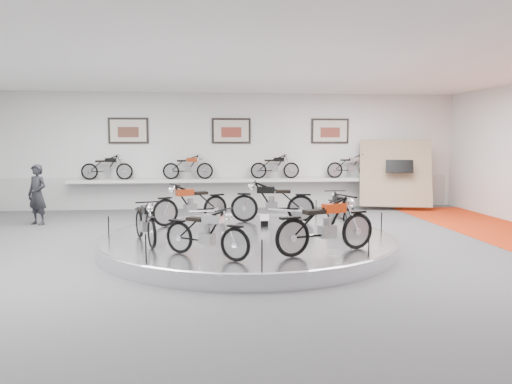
{
  "coord_description": "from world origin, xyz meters",
  "views": [
    {
      "loc": [
        -0.92,
        -10.45,
        2.4
      ],
      "look_at": [
        0.21,
        0.6,
        1.23
      ],
      "focal_mm": 35.0,
      "sensor_mm": 36.0,
      "label": 1
    }
  ],
  "objects": [
    {
      "name": "bike_c",
      "position": [
        -1.28,
        1.97,
        0.81
      ],
      "size": [
        1.83,
        1.36,
        1.02
      ],
      "primitive_type": null,
      "rotation": [
        0.0,
        0.0,
        3.63
      ],
      "color": "maroon",
      "rests_on": "display_platform"
    },
    {
      "name": "wall_front",
      "position": [
        0.0,
        -7.0,
        2.0
      ],
      "size": [
        16.0,
        0.0,
        16.0
      ],
      "primitive_type": "plane",
      "rotation": [
        -1.57,
        0.0,
        0.0
      ],
      "color": "silver",
      "rests_on": "floor"
    },
    {
      "name": "shelf_bike_d",
      "position": [
        4.2,
        6.7,
        1.42
      ],
      "size": [
        1.22,
        0.43,
        0.73
      ],
      "primitive_type": null,
      "color": "silver",
      "rests_on": "shelf"
    },
    {
      "name": "bike_a",
      "position": [
        2.19,
        0.79,
        0.75
      ],
      "size": [
        0.61,
        1.55,
        0.9
      ],
      "primitive_type": null,
      "rotation": [
        0.0,
        0.0,
        1.62
      ],
      "color": "black",
      "rests_on": "display_platform"
    },
    {
      "name": "poster_center",
      "position": [
        0.0,
        6.96,
        2.7
      ],
      "size": [
        1.35,
        0.06,
        0.88
      ],
      "primitive_type": "cube",
      "color": "beige",
      "rests_on": "wall_back"
    },
    {
      "name": "bike_d",
      "position": [
        -2.14,
        -0.26,
        0.75
      ],
      "size": [
        0.99,
        1.62,
        0.9
      ],
      "primitive_type": null,
      "rotation": [
        0.0,
        0.0,
        5.03
      ],
      "color": "black",
      "rests_on": "display_platform"
    },
    {
      "name": "floor",
      "position": [
        0.0,
        0.0,
        0.0
      ],
      "size": [
        16.0,
        16.0,
        0.0
      ],
      "primitive_type": "plane",
      "color": "#4C4B4E",
      "rests_on": "ground"
    },
    {
      "name": "poster_left",
      "position": [
        -3.5,
        6.96,
        2.7
      ],
      "size": [
        1.35,
        0.06,
        0.88
      ],
      "primitive_type": "cube",
      "color": "beige",
      "rests_on": "wall_back"
    },
    {
      "name": "display_platform",
      "position": [
        0.0,
        0.3,
        0.15
      ],
      "size": [
        6.4,
        6.4,
        0.3
      ],
      "primitive_type": "cylinder",
      "color": "silver",
      "rests_on": "floor"
    },
    {
      "name": "poster_right",
      "position": [
        3.5,
        6.96,
        2.7
      ],
      "size": [
        1.35,
        0.06,
        0.88
      ],
      "primitive_type": "cube",
      "color": "beige",
      "rests_on": "wall_back"
    },
    {
      "name": "wall_back",
      "position": [
        0.0,
        7.0,
        2.0
      ],
      "size": [
        16.0,
        0.0,
        16.0
      ],
      "primitive_type": "plane",
      "rotation": [
        1.57,
        0.0,
        0.0
      ],
      "color": "silver",
      "rests_on": "floor"
    },
    {
      "name": "shelf_bike_a",
      "position": [
        -4.2,
        6.7,
        1.42
      ],
      "size": [
        1.22,
        0.43,
        0.73
      ],
      "primitive_type": null,
      "color": "black",
      "rests_on": "shelf"
    },
    {
      "name": "shelf_bike_c",
      "position": [
        1.5,
        6.7,
        1.42
      ],
      "size": [
        1.22,
        0.43,
        0.73
      ],
      "primitive_type": null,
      "color": "black",
      "rests_on": "shelf"
    },
    {
      "name": "ceiling",
      "position": [
        0.0,
        0.0,
        4.0
      ],
      "size": [
        16.0,
        16.0,
        0.0
      ],
      "primitive_type": "plane",
      "rotation": [
        3.14,
        0.0,
        0.0
      ],
      "color": "white",
      "rests_on": "wall_back"
    },
    {
      "name": "bike_e",
      "position": [
        -0.91,
        -1.66,
        0.75
      ],
      "size": [
        1.57,
        1.36,
        0.91
      ],
      "primitive_type": null,
      "rotation": [
        0.0,
        0.0,
        5.65
      ],
      "color": "silver",
      "rests_on": "display_platform"
    },
    {
      "name": "shelf",
      "position": [
        0.0,
        6.7,
        1.0
      ],
      "size": [
        11.0,
        0.55,
        0.1
      ],
      "primitive_type": "cube",
      "color": "silver",
      "rests_on": "wall_back"
    },
    {
      "name": "display_panel",
      "position": [
        5.6,
        6.1,
        1.25
      ],
      "size": [
        2.56,
        1.52,
        2.3
      ],
      "primitive_type": "cube",
      "rotation": [
        -0.35,
        0.0,
        -0.26
      ],
      "color": "tan",
      "rests_on": "floor"
    },
    {
      "name": "bike_f",
      "position": [
        1.3,
        -1.55,
        0.83
      ],
      "size": [
        1.92,
        1.25,
        1.07
      ],
      "primitive_type": null,
      "rotation": [
        0.0,
        0.0,
        6.65
      ],
      "color": "#B32E0C",
      "rests_on": "display_platform"
    },
    {
      "name": "visitor",
      "position": [
        -5.64,
        4.07,
        0.86
      ],
      "size": [
        0.74,
        0.66,
        1.71
      ],
      "primitive_type": "imported",
      "rotation": [
        0.0,
        0.0,
        -0.5
      ],
      "color": "black",
      "rests_on": "floor"
    },
    {
      "name": "shelf_bike_b",
      "position": [
        -1.5,
        6.7,
        1.42
      ],
      "size": [
        1.22,
        0.43,
        0.73
      ],
      "primitive_type": null,
      "color": "maroon",
      "rests_on": "shelf"
    },
    {
      "name": "platform_rim",
      "position": [
        0.0,
        0.3,
        0.27
      ],
      "size": [
        6.4,
        6.4,
        0.1
      ],
      "primitive_type": "torus",
      "color": "#B2B2BA",
      "rests_on": "display_platform"
    },
    {
      "name": "bike_b",
      "position": [
        0.78,
        2.0,
        0.83
      ],
      "size": [
        1.89,
        0.92,
        1.07
      ],
      "primitive_type": null,
      "rotation": [
        0.0,
        0.0,
        2.98
      ],
      "color": "black",
      "rests_on": "display_platform"
    },
    {
      "name": "dado_band",
      "position": [
        0.0,
        6.98,
        0.55
      ],
      "size": [
        15.68,
        0.04,
        1.1
      ],
      "primitive_type": "cube",
      "color": "#BCBCBA",
      "rests_on": "floor"
    }
  ]
}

